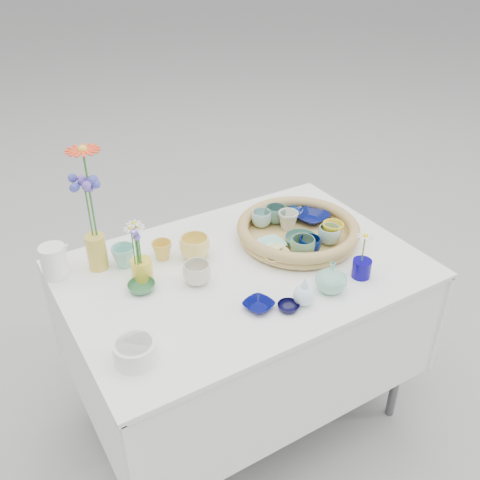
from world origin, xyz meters
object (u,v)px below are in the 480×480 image
display_table (242,411)px  wicker_tray (298,231)px  tall_vase_yellow (97,252)px  bud_vase_seafoam (331,277)px

display_table → wicker_tray: bearing=10.1°
wicker_tray → tall_vase_yellow: tall_vase_yellow is taller
display_table → tall_vase_yellow: 0.98m
display_table → wicker_tray: size_ratio=2.66×
display_table → wicker_tray: wicker_tray is taller
tall_vase_yellow → display_table: bearing=-31.0°
bud_vase_seafoam → wicker_tray: bearing=73.0°
wicker_tray → tall_vase_yellow: bearing=163.3°
bud_vase_seafoam → tall_vase_yellow: 0.82m
wicker_tray → tall_vase_yellow: (-0.72, 0.22, 0.03)m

